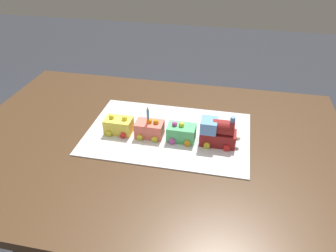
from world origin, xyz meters
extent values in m
cube|color=#4C331E|center=(0.00, 0.00, 0.72)|extent=(1.40, 1.00, 0.03)
cube|color=#4C331E|center=(-0.64, -0.44, 0.35)|extent=(0.07, 0.07, 0.71)
cube|color=#4C331E|center=(0.64, -0.44, 0.35)|extent=(0.07, 0.07, 0.71)
cube|color=silver|center=(-0.05, -0.06, 0.74)|extent=(0.60, 0.40, 0.00)
cube|color=maroon|center=(-0.24, -0.03, 0.77)|extent=(0.12, 0.06, 0.05)
cylinder|color=maroon|center=(-0.25, -0.03, 0.81)|extent=(0.07, 0.05, 0.05)
cube|color=#669EEA|center=(-0.20, -0.03, 0.82)|extent=(0.06, 0.06, 0.04)
cylinder|color=#669EEA|center=(-0.28, -0.03, 0.84)|extent=(0.02, 0.02, 0.03)
sphere|color=#F4EFCC|center=(-0.31, -0.03, 0.78)|extent=(0.02, 0.02, 0.02)
cylinder|color=yellow|center=(-0.27, -0.06, 0.76)|extent=(0.02, 0.01, 0.02)
cylinder|color=orange|center=(-0.20, -0.06, 0.76)|extent=(0.02, 0.01, 0.02)
cylinder|color=red|center=(-0.27, 0.01, 0.76)|extent=(0.02, 0.01, 0.02)
cylinder|color=yellow|center=(-0.20, 0.01, 0.76)|extent=(0.02, 0.01, 0.02)
cube|color=#59CC7A|center=(-0.11, -0.03, 0.77)|extent=(0.10, 0.06, 0.06)
cylinder|color=yellow|center=(-0.13, -0.06, 0.76)|extent=(0.02, 0.01, 0.02)
cylinder|color=#D84CB2|center=(-0.08, -0.06, 0.76)|extent=(0.02, 0.01, 0.02)
cylinder|color=orange|center=(-0.13, 0.01, 0.76)|extent=(0.02, 0.01, 0.02)
cylinder|color=#D84CB2|center=(-0.08, 0.01, 0.76)|extent=(0.02, 0.01, 0.02)
sphere|color=#D84CB2|center=(-0.08, -0.03, 0.81)|extent=(0.02, 0.02, 0.02)
sphere|color=yellow|center=(-0.11, -0.03, 0.81)|extent=(0.02, 0.02, 0.02)
cube|color=#F27260|center=(0.01, -0.03, 0.77)|extent=(0.10, 0.06, 0.06)
cylinder|color=#4C59D8|center=(-0.02, -0.06, 0.76)|extent=(0.02, 0.01, 0.02)
cylinder|color=#4C59D8|center=(0.04, -0.06, 0.76)|extent=(0.02, 0.01, 0.02)
cylinder|color=yellow|center=(-0.02, 0.01, 0.76)|extent=(0.02, 0.01, 0.02)
cylinder|color=yellow|center=(0.04, 0.01, 0.76)|extent=(0.02, 0.01, 0.02)
sphere|color=orange|center=(-0.01, -0.03, 0.81)|extent=(0.02, 0.02, 0.02)
sphere|color=orange|center=(0.01, -0.03, 0.81)|extent=(0.02, 0.02, 0.02)
cube|color=#F4E04C|center=(0.13, -0.03, 0.77)|extent=(0.10, 0.06, 0.06)
cylinder|color=#D84CB2|center=(0.10, -0.06, 0.76)|extent=(0.02, 0.01, 0.02)
cylinder|color=#D84CB2|center=(0.16, -0.06, 0.76)|extent=(0.02, 0.01, 0.02)
cylinder|color=red|center=(0.10, 0.01, 0.76)|extent=(0.02, 0.01, 0.02)
cylinder|color=yellow|center=(0.16, 0.01, 0.76)|extent=(0.02, 0.01, 0.02)
sphere|color=yellow|center=(0.10, -0.03, 0.81)|extent=(0.02, 0.02, 0.02)
sphere|color=yellow|center=(0.15, -0.03, 0.81)|extent=(0.02, 0.02, 0.02)
cylinder|color=#4CA5E5|center=(0.02, -0.03, 0.83)|extent=(0.01, 0.01, 0.04)
cone|color=yellow|center=(0.02, -0.03, 0.86)|extent=(0.01, 0.01, 0.01)
camera|label=1|loc=(-0.26, 0.94, 1.44)|focal=35.36mm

